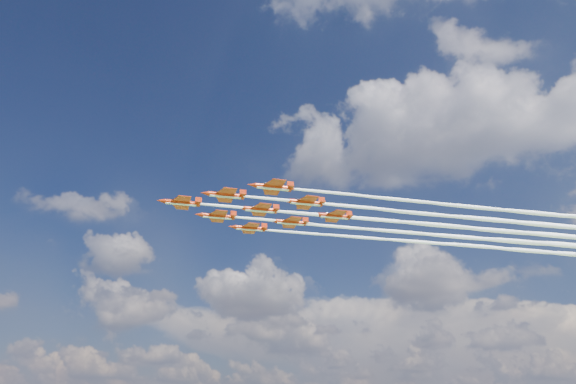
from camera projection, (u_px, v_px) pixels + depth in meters
name	position (u px, v px, depth m)	size (l,w,h in m)	color
jet_lead	(455.00, 227.00, 158.61)	(122.82, 105.86, 2.77)	#AF2509
jet_row2_port	(503.00, 221.00, 154.00)	(122.82, 105.86, 2.77)	#AF2509
jet_row2_starb	(473.00, 238.00, 167.73)	(122.82, 105.86, 2.77)	#AF2509
jet_row3_port	(553.00, 214.00, 149.40)	(122.82, 105.86, 2.77)	#AF2509
jet_row3_centre	(518.00, 232.00, 163.13)	(122.82, 105.86, 2.77)	#AF2509
jet_row3_starb	(489.00, 247.00, 176.85)	(122.82, 105.86, 2.77)	#AF2509
jet_row4_port	(566.00, 227.00, 158.52)	(122.82, 105.86, 2.77)	#AF2509
jet_row4_starb	(532.00, 242.00, 172.25)	(122.82, 105.86, 2.77)	#AF2509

